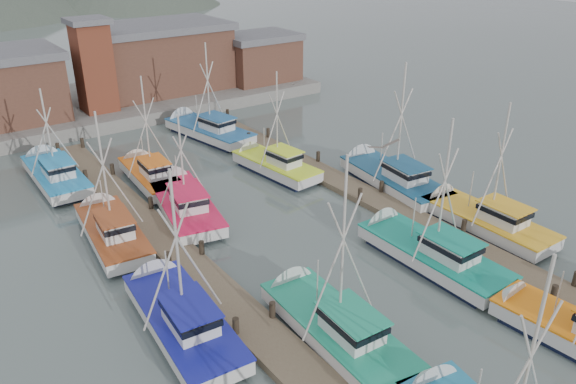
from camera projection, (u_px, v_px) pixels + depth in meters
ground at (341, 265)px, 31.29m from camera, size 260.00×260.00×0.00m
dock_left at (194, 270)px, 30.44m from camera, size 2.30×46.00×1.50m
dock_right at (380, 203)px, 37.88m from camera, size 2.30×46.00×1.50m
quay at (107, 103)px, 58.13m from camera, size 44.00×16.00×1.20m
shed_center at (157, 56)px, 59.58m from camera, size 14.84×9.54×6.90m
shed_right at (259, 57)px, 63.60m from camera, size 8.48×6.36×5.20m
lookout_tower at (94, 65)px, 52.03m from camera, size 3.60×3.60×8.50m
boat_1 at (571, 330)px, 25.13m from camera, size 3.16×8.41×6.83m
boat_4 at (329, 323)px, 25.60m from camera, size 3.97×9.37×9.96m
boat_5 at (425, 251)px, 31.34m from camera, size 3.82×9.58×9.44m
boat_6 at (179, 315)px, 26.14m from camera, size 3.78×9.53×9.13m
boat_7 at (480, 218)px, 34.82m from camera, size 3.69×9.00×9.04m
boat_8 at (183, 202)px, 36.93m from camera, size 4.83×10.01×7.71m
boat_9 at (272, 164)px, 42.85m from camera, size 3.40×8.46×8.57m
boat_10 at (110, 229)px, 33.57m from camera, size 3.65×9.01×8.91m
boat_11 at (389, 176)px, 40.78m from camera, size 4.33×10.21×10.02m
boat_12 at (149, 174)px, 41.12m from camera, size 3.45×8.33×8.71m
boat_13 at (205, 129)px, 50.33m from camera, size 4.62×10.21×9.33m
boat_14 at (54, 173)px, 41.28m from camera, size 3.39×9.33×7.98m
gull_near at (384, 146)px, 21.39m from camera, size 1.55×0.63×0.24m
gull_far at (292, 84)px, 33.63m from camera, size 1.55×0.62×0.24m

